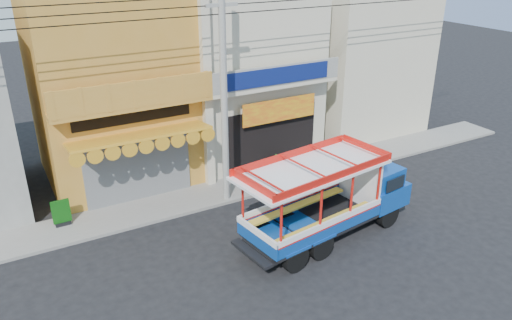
{
  "coord_description": "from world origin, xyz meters",
  "views": [
    {
      "loc": [
        -8.6,
        -12.76,
        9.66
      ],
      "look_at": [
        -0.09,
        2.5,
        1.91
      ],
      "focal_mm": 35.0,
      "sensor_mm": 36.0,
      "label": 1
    }
  ],
  "objects": [
    {
      "name": "shophouse_right",
      "position": [
        2.0,
        7.96,
        4.11
      ],
      "size": [
        6.0,
        6.75,
        8.24
      ],
      "color": "beige",
      "rests_on": "ground"
    },
    {
      "name": "green_sign",
      "position": [
        -7.11,
        4.38,
        0.54
      ],
      "size": [
        0.65,
        0.31,
        0.99
      ],
      "color": "black",
      "rests_on": "sidewalk"
    },
    {
      "name": "potted_plant_c",
      "position": [
        5.21,
        3.94,
        0.67
      ],
      "size": [
        0.83,
        0.83,
        1.1
      ],
      "primitive_type": "imported",
      "rotation": [
        0.0,
        0.0,
        4.22
      ],
      "color": "#1D4F16",
      "rests_on": "sidewalk"
    },
    {
      "name": "songthaew_truck",
      "position": [
        1.4,
        -0.69,
        1.51
      ],
      "size": [
        6.94,
        3.07,
        3.13
      ],
      "color": "black",
      "rests_on": "ground"
    },
    {
      "name": "sidewalk",
      "position": [
        0.0,
        4.0,
        0.06
      ],
      "size": [
        30.0,
        2.0,
        0.12
      ],
      "primitive_type": "cube",
      "color": "slate",
      "rests_on": "ground"
    },
    {
      "name": "ground",
      "position": [
        0.0,
        0.0,
        0.0
      ],
      "size": [
        90.0,
        90.0,
        0.0
      ],
      "primitive_type": "plane",
      "color": "black",
      "rests_on": "ground"
    },
    {
      "name": "utility_pole",
      "position": [
        -0.85,
        3.3,
        5.03
      ],
      "size": [
        28.0,
        0.26,
        9.0
      ],
      "color": "gray",
      "rests_on": "ground"
    },
    {
      "name": "potted_plant_b",
      "position": [
        1.87,
        4.01,
        0.61
      ],
      "size": [
        0.66,
        0.69,
        0.99
      ],
      "primitive_type": "imported",
      "rotation": [
        0.0,
        0.0,
        2.14
      ],
      "color": "#1D4F16",
      "rests_on": "sidewalk"
    },
    {
      "name": "shophouse_left",
      "position": [
        -4.0,
        7.96,
        4.11
      ],
      "size": [
        6.0,
        7.5,
        8.24
      ],
      "color": "#B77E28",
      "rests_on": "ground"
    },
    {
      "name": "filler_building_right",
      "position": [
        9.0,
        8.0,
        3.8
      ],
      "size": [
        6.0,
        6.0,
        7.6
      ],
      "primitive_type": "cube",
      "color": "beige",
      "rests_on": "ground"
    },
    {
      "name": "party_pilaster",
      "position": [
        -1.0,
        4.85,
        4.0
      ],
      "size": [
        0.35,
        0.3,
        8.0
      ],
      "primitive_type": "cube",
      "color": "beige",
      "rests_on": "ground"
    },
    {
      "name": "potted_plant_a",
      "position": [
        2.25,
        4.4,
        0.61
      ],
      "size": [
        1.12,
        1.07,
        0.97
      ],
      "primitive_type": "imported",
      "rotation": [
        0.0,
        0.0,
        0.47
      ],
      "color": "#1D4F16",
      "rests_on": "sidewalk"
    }
  ]
}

